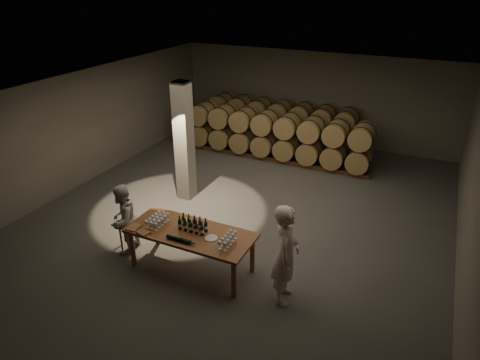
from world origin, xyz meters
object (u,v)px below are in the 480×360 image
at_px(plate, 211,238).
at_px(person_woman, 123,219).
at_px(stool, 123,228).
at_px(person_man, 286,255).
at_px(notebook_near, 143,232).
at_px(bottle_cluster, 193,225).
at_px(tasting_table, 191,236).

height_order(plate, person_woman, person_woman).
bearing_deg(stool, person_woman, -30.87).
distance_m(stool, person_man, 3.84).
distance_m(notebook_near, person_woman, 0.93).
bearing_deg(person_man, stool, 78.19).
bearing_deg(notebook_near, bottle_cluster, 46.44).
bearing_deg(notebook_near, plate, 32.35).
relative_size(bottle_cluster, person_woman, 0.38).
height_order(tasting_table, notebook_near, notebook_near).
bearing_deg(person_woman, plate, 81.71).
relative_size(stool, person_man, 0.32).
bearing_deg(plate, stool, 179.41).
bearing_deg(stool, notebook_near, -24.85).
relative_size(tasting_table, notebook_near, 10.73).
xyz_separation_m(bottle_cluster, person_woman, (-1.69, -0.14, -0.22)).
relative_size(plate, person_woman, 0.16).
xyz_separation_m(notebook_near, person_woman, (-0.85, 0.38, -0.12)).
relative_size(notebook_near, person_man, 0.12).
height_order(bottle_cluster, plate, bottle_cluster).
bearing_deg(person_man, tasting_table, 77.36).
xyz_separation_m(bottle_cluster, notebook_near, (-0.84, -0.52, -0.10)).
xyz_separation_m(stool, person_woman, (0.10, -0.06, 0.28)).
distance_m(plate, person_man, 1.55).
bearing_deg(notebook_near, stool, 170.14).
bearing_deg(plate, bottle_cluster, 167.77).
xyz_separation_m(tasting_table, person_man, (2.04, -0.05, 0.20)).
distance_m(tasting_table, bottle_cluster, 0.23).
bearing_deg(person_man, bottle_cluster, 75.47).
distance_m(bottle_cluster, notebook_near, 0.99).
height_order(bottle_cluster, stool, bottle_cluster).
relative_size(tasting_table, plate, 10.12).
xyz_separation_m(person_man, person_woman, (-3.71, -0.02, -0.20)).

